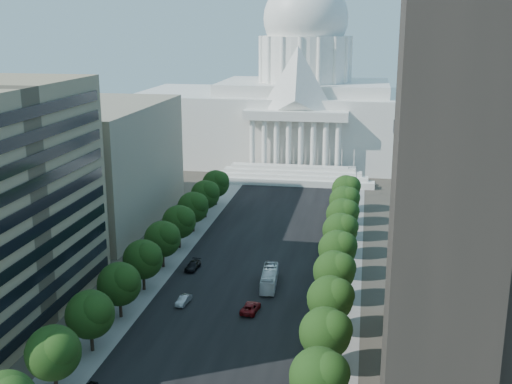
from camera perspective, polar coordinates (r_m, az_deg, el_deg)
The scene contains 32 objects.
road_asphalt at distance 148.90m, azimuth 0.54°, elevation -4.60°, with size 30.00×260.00×0.01m, color black.
sidewalk_left at distance 152.93m, azimuth -6.52°, elevation -4.17°, with size 8.00×260.00×0.02m, color gray.
sidewalk_right at distance 147.24m, azimuth 7.89°, elevation -4.98°, with size 8.00×260.00×0.02m, color gray.
capitol at distance 236.45m, azimuth 4.29°, elevation 7.60°, with size 120.00×56.00×73.00m.
office_block_left_far at distance 168.07m, azimuth -15.26°, elevation 2.44°, with size 38.00×52.00×30.00m, color gray.
tree_l_b at distance 93.32m, azimuth -17.46°, elevation -13.38°, with size 7.79×7.60×9.97m.
tree_l_c at distance 102.91m, azimuth -14.42°, elevation -10.40°, with size 7.79×7.60×9.97m.
tree_l_d at distance 112.97m, azimuth -11.95°, elevation -7.92°, with size 7.79×7.60×9.97m.
tree_l_e at distance 123.37m, azimuth -9.91°, elevation -5.83°, with size 7.79×7.60×9.97m.
tree_l_f at distance 134.04m, azimuth -8.21°, elevation -4.07°, with size 7.79×7.60×9.97m.
tree_l_g at distance 144.92m, azimuth -6.76°, elevation -2.57°, with size 7.79×7.60×9.97m.
tree_l_h at distance 155.96m, azimuth -5.52°, elevation -1.28°, with size 7.79×7.60×9.97m.
tree_l_i at distance 167.14m, azimuth -4.45°, elevation -0.16°, with size 7.79×7.60×9.97m.
tree_l_j at distance 178.42m, azimuth -3.51°, elevation 0.82°, with size 7.79×7.60×9.97m.
tree_r_b at distance 84.35m, azimuth 5.83°, elevation -15.94°, with size 7.79×7.60×9.97m.
tree_r_c at distance 94.86m, azimuth 6.37°, elevation -12.26°, with size 7.79×7.60×9.97m.
tree_r_d at distance 105.68m, azimuth 6.78°, elevation -9.32°, with size 7.79×7.60×9.97m.
tree_r_e at distance 116.74m, azimuth 7.11°, elevation -6.94°, with size 7.79×7.60×9.97m.
tree_r_f at distance 127.96m, azimuth 7.39°, elevation -4.97°, with size 7.79×7.60×9.97m.
tree_r_g at distance 139.32m, azimuth 7.61°, elevation -3.32°, with size 7.79×7.60×9.97m.
tree_r_h at distance 150.77m, azimuth 7.81°, elevation -1.92°, with size 7.79×7.60×9.97m.
tree_r_i at distance 162.31m, azimuth 7.97°, elevation -0.71°, with size 7.79×7.60×9.97m.
tree_r_j at distance 173.90m, azimuth 8.11°, elevation 0.33°, with size 7.79×7.60×9.97m.
streetlight_b at distance 94.38m, azimuth 7.30°, elevation -12.87°, with size 2.61×0.44×9.00m.
streetlight_c at distance 117.11m, azimuth 7.88°, elevation -7.23°, with size 2.61×0.44×9.00m.
streetlight_d at distance 140.61m, azimuth 8.26°, elevation -3.44°, with size 2.61×0.44×9.00m.
streetlight_e at distance 164.56m, azimuth 8.53°, elevation -0.75°, with size 2.61×0.44×9.00m.
streetlight_f at distance 188.77m, azimuth 8.74°, elevation 1.26°, with size 2.61×0.44×9.00m.
car_silver at distance 118.63m, azimuth -6.46°, elevation -9.54°, with size 1.60×4.58×1.51m, color #9B9DA3.
car_red at distance 114.96m, azimuth -0.49°, elevation -10.24°, with size 2.66×5.76×1.60m, color #670B0E.
car_dark_b at distance 134.09m, azimuth -5.64°, elevation -6.55°, with size 2.24×5.51×1.60m, color black.
city_bus at distance 125.20m, azimuth 1.19°, elevation -7.67°, with size 2.71×11.59×3.23m, color white.
Camera 1 is at (22.46, -48.64, 49.45)m, focal length 45.00 mm.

